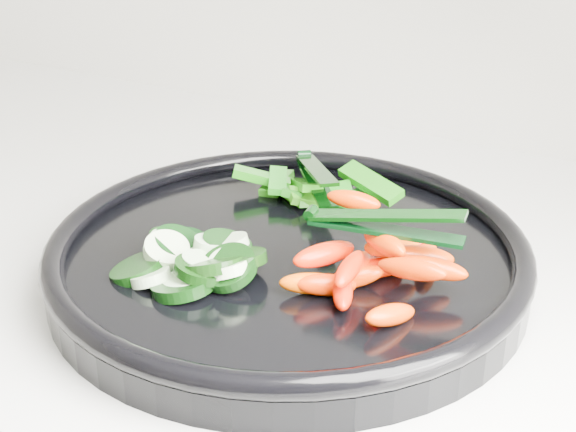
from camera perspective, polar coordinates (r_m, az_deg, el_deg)
The scene contains 6 objects.
veggie_tray at distance 0.63m, azimuth -0.00°, elevation -2.86°, with size 0.43×0.43×0.04m.
cucumber_pile at distance 0.60m, azimuth -6.80°, elevation -2.95°, with size 0.12×0.12×0.04m.
carrot_pile at distance 0.58m, azimuth 6.18°, elevation -3.36°, with size 0.13×0.15×0.05m.
pepper_pile at distance 0.71m, azimuth 1.78°, elevation 1.91°, with size 0.15×0.08×0.04m.
tong_carrot at distance 0.56m, azimuth 6.60°, elevation -0.44°, with size 0.11×0.03×0.02m.
tong_pepper at distance 0.70m, azimuth 1.95°, elevation 2.99°, with size 0.08×0.10×0.02m.
Camera 1 is at (0.29, 1.15, 1.25)m, focal length 50.00 mm.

